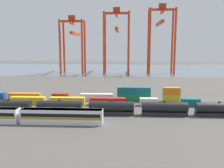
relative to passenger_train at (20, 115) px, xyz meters
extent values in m
plane|color=#4C4944|center=(10.89, 61.43, -2.14)|extent=(420.00, 420.00, 0.00)
cube|color=slate|center=(10.89, 153.92, -2.14)|extent=(400.00, 110.00, 0.01)
cube|color=silver|center=(11.13, 0.00, -0.19)|extent=(21.36, 3.10, 3.90)
cube|color=#9E8414|center=(11.13, 0.00, -0.29)|extent=(20.93, 3.14, 0.64)
cube|color=black|center=(11.13, 0.00, 0.49)|extent=(20.50, 3.13, 0.90)
cube|color=slate|center=(11.13, 0.00, 1.58)|extent=(21.14, 2.85, 0.36)
cube|color=#232326|center=(-7.44, 9.19, -1.59)|extent=(13.15, 2.50, 1.10)
cylinder|color=black|center=(-7.44, 9.19, 0.41)|extent=(13.15, 2.91, 2.91)
cylinder|color=black|center=(-7.44, 9.19, 2.04)|extent=(0.70, 0.70, 0.36)
cube|color=#232326|center=(8.05, 9.19, -1.59)|extent=(13.15, 2.50, 1.10)
cylinder|color=black|center=(8.05, 9.19, 0.41)|extent=(13.15, 2.91, 2.91)
cylinder|color=black|center=(8.05, 9.19, 2.04)|extent=(0.70, 0.70, 0.36)
cube|color=#232326|center=(23.54, 9.19, -1.59)|extent=(13.15, 2.50, 1.10)
cylinder|color=black|center=(23.54, 9.19, 0.41)|extent=(13.15, 2.91, 2.91)
cylinder|color=black|center=(23.54, 9.19, 2.04)|extent=(0.70, 0.70, 0.36)
cube|color=#232326|center=(39.03, 9.19, -1.59)|extent=(13.15, 2.50, 1.10)
cylinder|color=black|center=(39.03, 9.19, 0.41)|extent=(13.15, 2.91, 2.91)
cylinder|color=black|center=(39.03, 9.19, 2.04)|extent=(0.70, 0.70, 0.36)
cube|color=#232326|center=(54.52, 9.19, -1.59)|extent=(13.15, 2.50, 1.10)
cylinder|color=black|center=(54.52, 9.19, 0.41)|extent=(13.15, 2.91, 2.91)
cylinder|color=black|center=(54.52, 9.19, 2.04)|extent=(0.70, 0.70, 0.36)
cube|color=gold|center=(-6.38, 20.76, -0.84)|extent=(12.10, 2.44, 2.60)
cube|color=gold|center=(7.60, 20.76, -0.84)|extent=(12.10, 2.44, 2.60)
cube|color=#AD211C|center=(21.58, 20.76, -0.84)|extent=(12.10, 2.44, 2.60)
cube|color=silver|center=(35.55, 20.76, -0.84)|extent=(6.04, 2.44, 2.60)
cube|color=#146066|center=(49.53, 20.76, -0.84)|extent=(6.04, 2.44, 2.60)
cube|color=orange|center=(-10.33, 27.53, -0.84)|extent=(12.10, 2.44, 2.60)
cube|color=#AD211C|center=(3.35, 27.53, -0.84)|extent=(6.04, 2.44, 2.60)
cube|color=silver|center=(17.02, 27.53, -0.84)|extent=(12.10, 2.44, 2.60)
cube|color=#197538|center=(30.69, 27.53, -0.84)|extent=(12.10, 2.44, 2.60)
cube|color=#146066|center=(30.69, 27.53, 1.76)|extent=(12.10, 2.44, 2.60)
cube|color=gold|center=(44.37, 27.53, -0.84)|extent=(6.04, 2.44, 2.60)
cube|color=orange|center=(44.37, 27.53, 1.76)|extent=(6.04, 2.44, 2.60)
cylinder|color=red|center=(-19.20, 112.77, 17.23)|extent=(1.50, 1.50, 38.75)
cylinder|color=red|center=(-3.21, 112.77, 17.23)|extent=(1.50, 1.50, 38.75)
cylinder|color=red|center=(-19.20, 124.07, 17.23)|extent=(1.50, 1.50, 38.75)
cylinder|color=red|center=(-3.21, 124.07, 17.23)|extent=(1.50, 1.50, 38.75)
cube|color=red|center=(-11.21, 118.42, 35.80)|extent=(17.59, 1.20, 1.60)
cube|color=red|center=(-11.21, 118.42, 34.20)|extent=(1.20, 12.90, 1.60)
cube|color=red|center=(-11.21, 129.77, 27.46)|extent=(2.00, 32.44, 2.00)
cube|color=#9F2C14|center=(-11.21, 118.42, 38.20)|extent=(4.80, 4.00, 3.20)
cylinder|color=red|center=(12.29, 113.66, 19.93)|extent=(1.50, 1.50, 44.15)
cylinder|color=red|center=(29.80, 113.66, 19.93)|extent=(1.50, 1.50, 44.15)
cylinder|color=red|center=(12.29, 123.18, 19.93)|extent=(1.50, 1.50, 44.15)
cylinder|color=red|center=(29.80, 123.18, 19.93)|extent=(1.50, 1.50, 44.15)
cube|color=red|center=(21.05, 118.42, 41.21)|extent=(19.11, 1.20, 1.60)
cube|color=red|center=(21.05, 118.42, 39.61)|extent=(1.20, 11.12, 1.60)
cube|color=red|center=(21.05, 131.78, 30.30)|extent=(2.00, 38.17, 2.00)
cube|color=#9F2C14|center=(21.05, 118.42, 43.61)|extent=(4.80, 4.00, 3.20)
cylinder|color=red|center=(44.52, 113.45, 21.06)|extent=(1.50, 1.50, 46.40)
cylinder|color=red|center=(62.09, 113.45, 21.06)|extent=(1.50, 1.50, 46.40)
cylinder|color=red|center=(44.52, 123.39, 21.06)|extent=(1.50, 1.50, 46.40)
cylinder|color=red|center=(62.09, 123.39, 21.06)|extent=(1.50, 1.50, 46.40)
cube|color=red|center=(53.30, 118.42, 43.45)|extent=(19.17, 1.20, 1.60)
cube|color=red|center=(53.30, 118.42, 41.85)|extent=(1.20, 11.54, 1.60)
cube|color=red|center=(53.30, 130.55, 35.16)|extent=(2.00, 34.67, 2.00)
cube|color=#9F2C14|center=(53.30, 118.42, 45.85)|extent=(4.80, 4.00, 3.20)
camera|label=1|loc=(27.45, -60.13, 17.87)|focal=38.88mm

